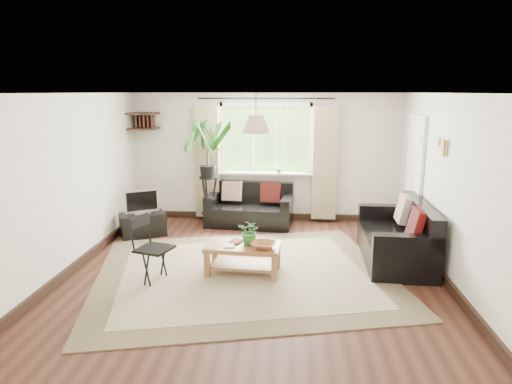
# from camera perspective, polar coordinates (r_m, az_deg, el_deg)

# --- Properties ---
(floor) EXTENTS (5.50, 5.50, 0.00)m
(floor) POSITION_cam_1_polar(r_m,az_deg,el_deg) (6.29, -0.29, -10.18)
(floor) COLOR #331811
(floor) RESTS_ON ground
(ceiling) EXTENTS (5.50, 5.50, 0.00)m
(ceiling) POSITION_cam_1_polar(r_m,az_deg,el_deg) (5.80, -0.32, 12.26)
(ceiling) COLOR white
(ceiling) RESTS_ON floor
(wall_back) EXTENTS (5.00, 0.02, 2.40)m
(wall_back) POSITION_cam_1_polar(r_m,az_deg,el_deg) (8.63, 1.23, 4.32)
(wall_back) COLOR silver
(wall_back) RESTS_ON floor
(wall_front) EXTENTS (5.00, 0.02, 2.40)m
(wall_front) POSITION_cam_1_polar(r_m,az_deg,el_deg) (3.31, -4.37, -9.23)
(wall_front) COLOR silver
(wall_front) RESTS_ON floor
(wall_left) EXTENTS (0.02, 5.50, 2.40)m
(wall_left) POSITION_cam_1_polar(r_m,az_deg,el_deg) (6.62, -22.40, 0.89)
(wall_left) COLOR silver
(wall_left) RESTS_ON floor
(wall_right) EXTENTS (0.02, 5.50, 2.40)m
(wall_right) POSITION_cam_1_polar(r_m,az_deg,el_deg) (6.24, 23.21, 0.17)
(wall_right) COLOR silver
(wall_right) RESTS_ON floor
(rug) EXTENTS (4.55, 4.14, 0.02)m
(rug) POSITION_cam_1_polar(r_m,az_deg,el_deg) (6.28, -1.53, -10.11)
(rug) COLOR beige
(rug) RESTS_ON floor
(window) EXTENTS (2.50, 0.16, 2.16)m
(window) POSITION_cam_1_polar(r_m,az_deg,el_deg) (8.55, 1.23, 6.61)
(window) COLOR white
(window) RESTS_ON wall_back
(door) EXTENTS (0.06, 0.96, 2.06)m
(door) POSITION_cam_1_polar(r_m,az_deg,el_deg) (7.87, 19.03, 1.37)
(door) COLOR silver
(door) RESTS_ON wall_right
(corner_shelf) EXTENTS (0.50, 0.50, 0.34)m
(corner_shelf) POSITION_cam_1_polar(r_m,az_deg,el_deg) (8.74, -13.91, 8.62)
(corner_shelf) COLOR black
(corner_shelf) RESTS_ON wall_back
(pendant_lamp) EXTENTS (0.36, 0.36, 0.54)m
(pendant_lamp) POSITION_cam_1_polar(r_m,az_deg,el_deg) (6.21, 0.00, 9.04)
(pendant_lamp) COLOR beige
(pendant_lamp) RESTS_ON ceiling
(wall_sconce) EXTENTS (0.12, 0.12, 0.28)m
(wall_sconce) POSITION_cam_1_polar(r_m,az_deg,el_deg) (6.42, 22.19, 5.46)
(wall_sconce) COLOR beige
(wall_sconce) RESTS_ON wall_right
(sofa_back) EXTENTS (1.62, 0.92, 0.73)m
(sofa_back) POSITION_cam_1_polar(r_m,az_deg,el_deg) (8.38, -0.82, -1.75)
(sofa_back) COLOR black
(sofa_back) RESTS_ON floor
(sofa_right) EXTENTS (1.78, 0.93, 0.83)m
(sofa_right) POSITION_cam_1_polar(r_m,az_deg,el_deg) (6.91, 17.02, -4.99)
(sofa_right) COLOR black
(sofa_right) RESTS_ON floor
(coffee_table) EXTENTS (1.03, 0.61, 0.41)m
(coffee_table) POSITION_cam_1_polar(r_m,az_deg,el_deg) (6.24, -1.61, -8.36)
(coffee_table) COLOR brown
(coffee_table) RESTS_ON floor
(table_plant) EXTENTS (0.38, 0.36, 0.34)m
(table_plant) POSITION_cam_1_polar(r_m,az_deg,el_deg) (6.14, -0.73, -4.98)
(table_plant) COLOR #2E702C
(table_plant) RESTS_ON coffee_table
(bowl) EXTENTS (0.39, 0.39, 0.08)m
(bowl) POSITION_cam_1_polar(r_m,az_deg,el_deg) (6.03, 0.95, -6.65)
(bowl) COLOR #A05E37
(bowl) RESTS_ON coffee_table
(book_a) EXTENTS (0.19, 0.23, 0.02)m
(book_a) POSITION_cam_1_polar(r_m,az_deg,el_deg) (6.13, -4.12, -6.67)
(book_a) COLOR white
(book_a) RESTS_ON coffee_table
(book_b) EXTENTS (0.22, 0.25, 0.02)m
(book_b) POSITION_cam_1_polar(r_m,az_deg,el_deg) (6.30, -3.24, -6.09)
(book_b) COLOR brown
(book_b) RESTS_ON coffee_table
(tv_stand) EXTENTS (0.85, 0.72, 0.40)m
(tv_stand) POSITION_cam_1_polar(r_m,az_deg,el_deg) (8.04, -13.95, -3.97)
(tv_stand) COLOR black
(tv_stand) RESTS_ON floor
(tv) EXTENTS (0.59, 0.44, 0.43)m
(tv) POSITION_cam_1_polar(r_m,az_deg,el_deg) (7.93, -14.10, -1.09)
(tv) COLOR #A5A5AA
(tv) RESTS_ON tv_stand
(palm_stand) EXTENTS (0.94, 0.94, 1.94)m
(palm_stand) POSITION_cam_1_polar(r_m,az_deg,el_deg) (8.36, -6.03, 2.41)
(palm_stand) COLOR black
(palm_stand) RESTS_ON floor
(folding_chair) EXTENTS (0.56, 0.56, 0.87)m
(folding_chair) POSITION_cam_1_polar(r_m,az_deg,el_deg) (6.03, -12.59, -7.09)
(folding_chair) COLOR black
(folding_chair) RESTS_ON floor
(sill_plant) EXTENTS (0.14, 0.10, 0.27)m
(sill_plant) POSITION_cam_1_polar(r_m,az_deg,el_deg) (8.52, 2.86, 3.29)
(sill_plant) COLOR #2D6023
(sill_plant) RESTS_ON window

